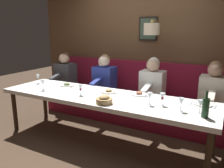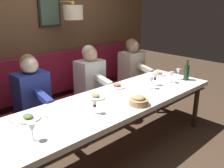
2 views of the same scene
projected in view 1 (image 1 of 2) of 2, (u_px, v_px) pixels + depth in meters
The scene contains 21 objects.
ground_plane at pixel (102, 141), 3.45m from camera, with size 12.00×12.00×0.00m, color #4C3828.
dining_table at pixel (102, 99), 3.29m from camera, with size 0.90×3.26×0.74m.
banquette_bench at pixel (126, 110), 4.16m from camera, with size 0.52×3.46×0.45m, color maroon.
back_wall_panel at pixel (140, 47), 4.38m from camera, with size 0.59×4.66×2.90m.
diner_nearest at pixel (213, 89), 3.35m from camera, with size 0.60×0.40×0.79m.
diner_near at pixel (152, 82), 3.79m from camera, with size 0.60×0.40×0.79m.
diner_middle at pixel (104, 77), 4.23m from camera, with size 0.60×0.40×0.79m.
diner_far at pixel (65, 72), 4.67m from camera, with size 0.60×0.40×0.79m.
place_setting_0 at pixel (109, 91), 3.44m from camera, with size 0.24×0.31×0.05m.
place_setting_1 at pixel (67, 85), 3.86m from camera, with size 0.24×0.33×0.05m.
place_setting_2 at pixel (203, 104), 2.86m from camera, with size 0.24×0.31×0.05m.
place_setting_3 at pixel (139, 94), 3.31m from camera, with size 0.24×0.32×0.05m.
wine_glass_0 at pixel (181, 102), 2.61m from camera, with size 0.07×0.07×0.16m.
wine_glass_1 at pixel (150, 96), 2.84m from camera, with size 0.07×0.07×0.16m.
wine_glass_2 at pixel (162, 97), 2.82m from camera, with size 0.07×0.07×0.16m.
wine_glass_3 at pixel (43, 83), 3.56m from camera, with size 0.07×0.07×0.16m.
wine_glass_4 at pixel (38, 77), 4.01m from camera, with size 0.07×0.07×0.16m.
wine_glass_5 at pixel (200, 104), 2.54m from camera, with size 0.07×0.07×0.16m.
wine_glass_6 at pixel (80, 88), 3.26m from camera, with size 0.07×0.07×0.16m.
wine_bottle at pixel (206, 107), 2.42m from camera, with size 0.08×0.08×0.30m.
bread_bowl at pixel (104, 100), 2.91m from camera, with size 0.22×0.22×0.12m.
Camera 1 is at (-2.70, -1.63, 1.67)m, focal length 35.49 mm.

